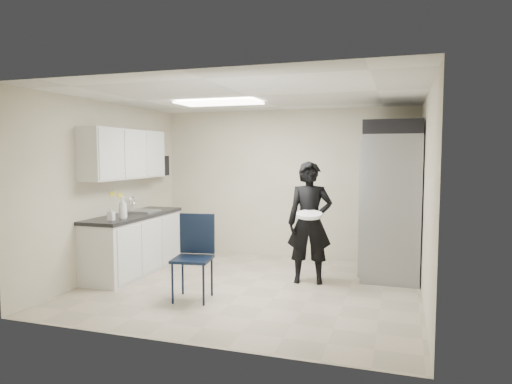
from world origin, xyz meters
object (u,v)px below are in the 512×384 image
(folding_chair, at_px, (192,259))
(man_tuxedo, at_px, (310,223))
(lower_counter, at_px, (134,245))
(commercial_fridge, at_px, (392,206))

(folding_chair, bearing_deg, man_tuxedo, 35.76)
(lower_counter, height_order, folding_chair, folding_chair)
(commercial_fridge, bearing_deg, lower_counter, -164.12)
(lower_counter, bearing_deg, folding_chair, -33.16)
(commercial_fridge, height_order, man_tuxedo, commercial_fridge)
(lower_counter, distance_m, commercial_fridge, 3.98)
(folding_chair, bearing_deg, lower_counter, 138.29)
(folding_chair, distance_m, man_tuxedo, 1.77)
(lower_counter, height_order, commercial_fridge, commercial_fridge)
(lower_counter, xyz_separation_m, folding_chair, (1.44, -0.94, 0.09))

